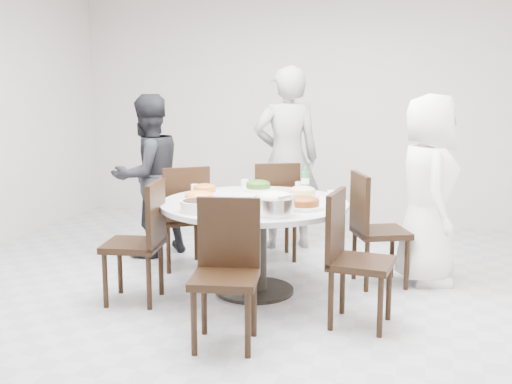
% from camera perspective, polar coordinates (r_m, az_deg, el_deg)
% --- Properties ---
extents(floor, '(6.00, 6.00, 0.01)m').
position_cam_1_polar(floor, '(5.09, -0.44, -9.67)').
color(floor, '#B0B0B5').
rests_on(floor, ground).
extents(wall_back, '(6.00, 0.01, 2.80)m').
position_cam_1_polar(wall_back, '(7.72, 5.67, 7.73)').
color(wall_back, beige).
rests_on(wall_back, ground).
extents(dining_table, '(1.50, 1.50, 0.75)m').
position_cam_1_polar(dining_table, '(5.19, -0.15, -4.94)').
color(dining_table, silver).
rests_on(dining_table, floor).
extents(chair_ne, '(0.55, 0.55, 0.95)m').
position_cam_1_polar(chair_ne, '(5.45, 11.04, -3.29)').
color(chair_ne, black).
rests_on(chair_ne, floor).
extents(chair_n, '(0.56, 0.56, 0.95)m').
position_cam_1_polar(chair_n, '(6.12, 1.56, -1.61)').
color(chair_n, black).
rests_on(chair_n, floor).
extents(chair_nw, '(0.58, 0.58, 0.95)m').
position_cam_1_polar(chair_nw, '(5.90, -6.58, -2.14)').
color(chair_nw, black).
rests_on(chair_nw, floor).
extents(chair_sw, '(0.48, 0.48, 0.95)m').
position_cam_1_polar(chair_sw, '(5.04, -10.90, -4.39)').
color(chair_sw, black).
rests_on(chair_sw, floor).
extents(chair_s, '(0.48, 0.48, 0.95)m').
position_cam_1_polar(chair_s, '(4.15, -2.81, -7.42)').
color(chair_s, black).
rests_on(chair_s, floor).
extents(chair_se, '(0.46, 0.46, 0.95)m').
position_cam_1_polar(chair_se, '(4.54, 9.36, -5.98)').
color(chair_se, black).
rests_on(chair_se, floor).
extents(diner_right, '(0.66, 0.87, 1.60)m').
position_cam_1_polar(diner_right, '(5.56, 15.04, 0.20)').
color(diner_right, white).
rests_on(diner_right, floor).
extents(diner_middle, '(0.79, 0.66, 1.84)m').
position_cam_1_polar(diner_middle, '(6.48, 2.74, 3.01)').
color(diner_middle, black).
rests_on(diner_middle, floor).
extents(diner_left, '(0.90, 0.96, 1.57)m').
position_cam_1_polar(diner_left, '(6.28, -9.59, 1.42)').
color(diner_left, black).
rests_on(diner_left, floor).
extents(dish_greens, '(0.27, 0.27, 0.07)m').
position_cam_1_polar(dish_greens, '(5.58, 0.20, 0.45)').
color(dish_greens, white).
rests_on(dish_greens, dining_table).
extents(dish_pale, '(0.27, 0.27, 0.07)m').
position_cam_1_polar(dish_pale, '(5.28, 4.15, -0.12)').
color(dish_pale, white).
rests_on(dish_pale, dining_table).
extents(dish_orange, '(0.24, 0.24, 0.06)m').
position_cam_1_polar(dish_orange, '(5.42, -4.58, 0.10)').
color(dish_orange, white).
rests_on(dish_orange, dining_table).
extents(dish_redbrown, '(0.30, 0.30, 0.07)m').
position_cam_1_polar(dish_redbrown, '(4.84, 4.28, -1.06)').
color(dish_redbrown, white).
rests_on(dish_redbrown, dining_table).
extents(dish_tofu, '(0.29, 0.29, 0.08)m').
position_cam_1_polar(dish_tofu, '(5.05, -5.07, -0.59)').
color(dish_tofu, white).
rests_on(dish_tofu, dining_table).
extents(rice_bowl, '(0.30, 0.30, 0.13)m').
position_cam_1_polar(rice_bowl, '(4.62, 1.67, -1.25)').
color(rice_bowl, silver).
rests_on(rice_bowl, dining_table).
extents(soup_bowl, '(0.27, 0.27, 0.08)m').
position_cam_1_polar(soup_bowl, '(4.74, -5.12, -1.25)').
color(soup_bowl, white).
rests_on(soup_bowl, dining_table).
extents(beverage_bottle, '(0.07, 0.07, 0.23)m').
position_cam_1_polar(beverage_bottle, '(5.51, 4.40, 1.16)').
color(beverage_bottle, '#317B3D').
rests_on(beverage_bottle, dining_table).
extents(tea_cups, '(0.07, 0.07, 0.08)m').
position_cam_1_polar(tea_cups, '(5.69, 1.73, 0.71)').
color(tea_cups, white).
rests_on(tea_cups, dining_table).
extents(chopsticks, '(0.24, 0.04, 0.01)m').
position_cam_1_polar(chopsticks, '(5.70, 1.30, 0.37)').
color(chopsticks, tan).
rests_on(chopsticks, dining_table).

